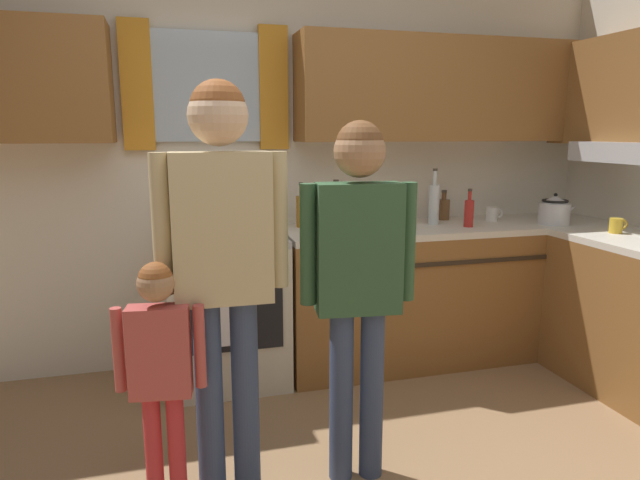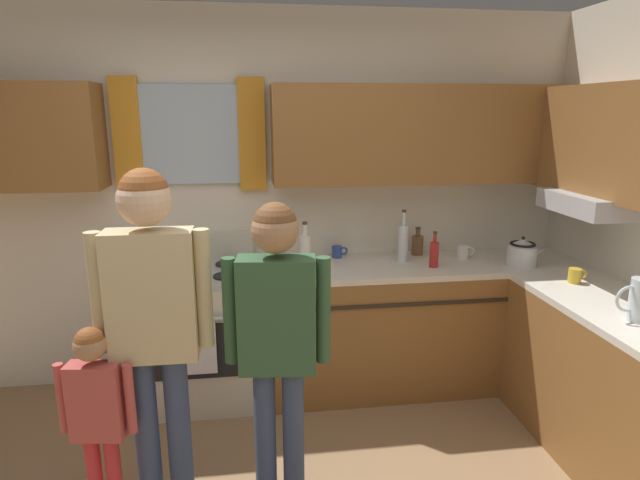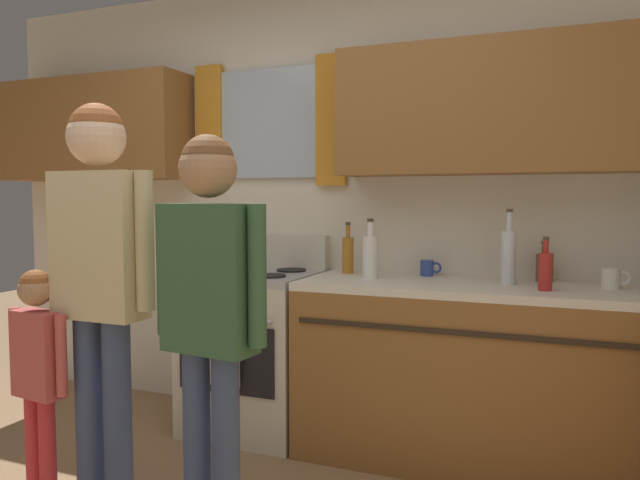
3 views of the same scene
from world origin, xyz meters
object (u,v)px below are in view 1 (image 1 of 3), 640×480
Objects in this scene: bottle_tall_clear at (434,203)px; mug_ceramic_white at (492,214)px; bottle_oil_amber at (301,210)px; adult_holding_child at (222,244)px; bottle_milk_white at (336,211)px; bottle_sauce_red at (469,212)px; bottle_squat_brown at (444,208)px; mug_mustard_yellow at (617,226)px; stovetop_kettle at (555,210)px; mug_cobalt_blue at (363,217)px; stove_oven at (227,305)px; adult_in_plaid at (358,262)px; small_child at (160,360)px.

bottle_tall_clear is 2.92× the size of mug_ceramic_white.
bottle_oil_amber is 1.40m from adult_holding_child.
bottle_sauce_red is (0.86, -0.11, -0.03)m from bottle_milk_white.
mug_mustard_yellow is at bearing -45.15° from bottle_squat_brown.
stovetop_kettle is at bearing -15.36° from bottle_tall_clear.
mug_ceramic_white is (0.28, 0.18, -0.05)m from bottle_sauce_red.
bottle_squat_brown is 0.72× the size of bottle_oil_amber.
bottle_milk_white is 2.73× the size of mug_cobalt_blue.
stove_oven is 0.88m from bottle_milk_white.
adult_holding_child is (-1.66, -0.98, 0.07)m from bottle_sauce_red.
adult_in_plaid is at bearing -150.23° from stovetop_kettle.
bottle_squat_brown is at bearing 7.59° from stove_oven.
mug_ceramic_white is (1.83, 0.06, 0.48)m from stove_oven.
bottle_milk_white is 2.60× the size of mug_mustard_yellow.
bottle_tall_clear reaches higher than bottle_oil_amber.
mug_cobalt_blue is at bearing 170.51° from mug_ceramic_white.
bottle_tall_clear is at bearing -7.88° from bottle_oil_amber.
bottle_squat_brown is 0.65× the size of bottle_milk_white.
mug_ceramic_white reaches higher than mug_cobalt_blue.
mug_ceramic_white is at bearing 143.14° from stovetop_kettle.
mug_cobalt_blue is (0.26, 0.22, -0.08)m from bottle_milk_white.
bottle_milk_white reaches higher than stove_oven.
small_child is (-0.26, -0.08, -0.42)m from adult_holding_child.
bottle_oil_amber is 0.19× the size of adult_in_plaid.
stovetop_kettle reaches higher than stove_oven.
stovetop_kettle is at bearing 29.77° from adult_in_plaid.
adult_in_plaid is (-0.94, -1.19, -0.07)m from bottle_tall_clear.
mug_mustard_yellow is 0.12× the size of small_child.
adult_holding_child is at bearing -126.23° from bottle_milk_white.
bottle_oil_amber is 2.38× the size of mug_mustard_yellow.
adult_in_plaid reaches higher than mug_mustard_yellow.
bottle_tall_clear is 1.52m from adult_in_plaid.
mug_ceramic_white is 1.04× the size of mug_mustard_yellow.
mug_ceramic_white is at bearing 126.70° from mug_mustard_yellow.
bottle_milk_white is at bearing -176.25° from bottle_tall_clear.
mug_mustard_yellow is 0.07× the size of adult_holding_child.
bottle_oil_amber reaches higher than small_child.
bottle_tall_clear is 1.17× the size of bottle_milk_white.
mug_ceramic_white is 0.08× the size of adult_in_plaid.
mug_ceramic_white is 2.27m from adult_holding_child.
stove_oven is at bearing 72.68° from small_child.
mug_mustard_yellow is 2.75m from small_child.
adult_in_plaid is (-1.40, -1.21, 0.02)m from mug_ceramic_white.
bottle_tall_clear is at bearing 35.00° from small_child.
adult_in_plaid is (-1.85, -0.60, 0.03)m from mug_mustard_yellow.
bottle_oil_amber is 0.91× the size of bottle_milk_white.
mug_cobalt_blue is at bearing 151.71° from bottle_sauce_red.
bottle_sauce_red is 1.93m from adult_holding_child.
bottle_squat_brown is 0.12× the size of adult_holding_child.
adult_in_plaid reaches higher than bottle_milk_white.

